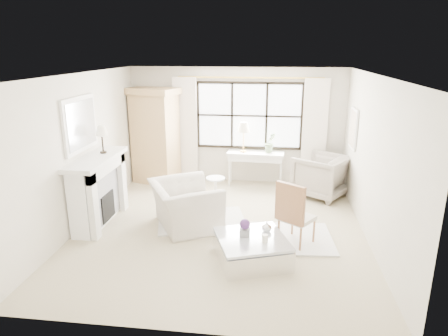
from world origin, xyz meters
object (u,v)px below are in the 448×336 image
at_px(coffee_table, 252,250).
at_px(club_armchair, 185,205).
at_px(armoire, 155,135).
at_px(console_table, 255,169).

bearing_deg(coffee_table, club_armchair, 119.64).
xyz_separation_m(armoire, coffee_table, (2.49, -3.47, -0.96)).
bearing_deg(armoire, console_table, 19.07).
height_order(armoire, coffee_table, armoire).
height_order(console_table, club_armchair, club_armchair).
bearing_deg(armoire, club_armchair, -44.55).
height_order(club_armchair, coffee_table, club_armchair).
relative_size(armoire, console_table, 1.69).
bearing_deg(club_armchair, armoire, -2.41).
distance_m(console_table, club_armchair, 2.67).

